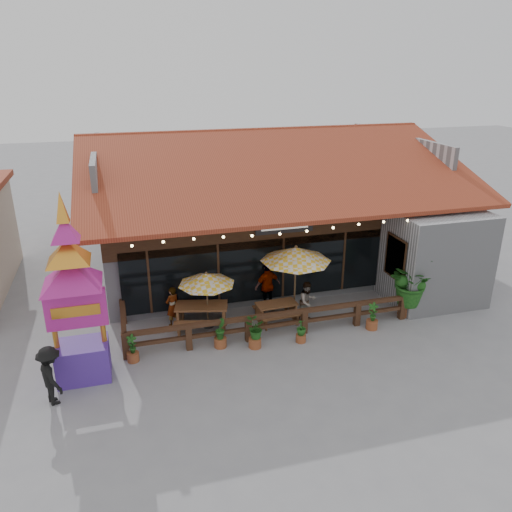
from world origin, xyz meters
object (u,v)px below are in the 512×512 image
object	(u,v)px
thai_sign_tower	(72,278)
pedestrian	(51,376)
picnic_table_right	(276,309)
picnic_table_left	(201,312)
umbrella_left	(207,279)
umbrella_right	(296,254)
tropical_plant	(409,283)

from	to	relation	value
thai_sign_tower	pedestrian	world-z (taller)	thai_sign_tower
picnic_table_right	picnic_table_left	bearing A→B (deg)	174.61
picnic_table_left	picnic_table_right	size ratio (longest dim) A/B	1.40
umbrella_left	picnic_table_left	world-z (taller)	umbrella_left
umbrella_left	umbrella_right	world-z (taller)	umbrella_right
umbrella_right	thai_sign_tower	xyz separation A→B (m)	(-7.35, -2.08, 0.84)
picnic_table_right	umbrella_left	bearing A→B (deg)	174.70
picnic_table_right	thai_sign_tower	distance (m)	7.33
picnic_table_left	pedestrian	size ratio (longest dim) A/B	1.23
umbrella_right	picnic_table_right	world-z (taller)	umbrella_right
umbrella_right	picnic_table_left	bearing A→B (deg)	-179.23
umbrella_left	pedestrian	distance (m)	5.81
umbrella_left	tropical_plant	xyz separation A→B (m)	(7.25, -1.09, -0.55)
picnic_table_right	tropical_plant	world-z (taller)	tropical_plant
picnic_table_right	thai_sign_tower	world-z (taller)	thai_sign_tower
umbrella_right	picnic_table_right	xyz separation A→B (m)	(-0.79, -0.30, -1.91)
picnic_table_left	thai_sign_tower	xyz separation A→B (m)	(-3.87, -2.04, 2.63)
picnic_table_left	umbrella_left	bearing A→B (deg)	-6.40
picnic_table_left	picnic_table_right	xyz separation A→B (m)	(2.69, -0.25, -0.11)
umbrella_right	umbrella_left	bearing A→B (deg)	-178.75
umbrella_left	pedestrian	bearing A→B (deg)	-147.92
picnic_table_right	umbrella_right	bearing A→B (deg)	20.73
umbrella_left	picnic_table_left	bearing A→B (deg)	173.60
umbrella_right	thai_sign_tower	distance (m)	7.69
umbrella_left	umbrella_right	size ratio (longest dim) A/B	0.67
picnic_table_left	tropical_plant	world-z (taller)	tropical_plant
thai_sign_tower	pedestrian	bearing A→B (deg)	-126.51
picnic_table_left	umbrella_right	bearing A→B (deg)	0.77
umbrella_left	thai_sign_tower	xyz separation A→B (m)	(-4.09, -2.01, 1.38)
thai_sign_tower	tropical_plant	xyz separation A→B (m)	(11.34, 0.92, -1.93)
umbrella_right	pedestrian	distance (m)	8.83
tropical_plant	umbrella_left	bearing A→B (deg)	171.45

